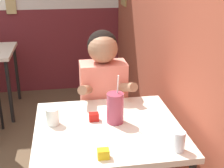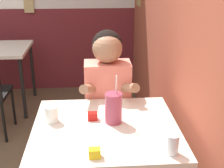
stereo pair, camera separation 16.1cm
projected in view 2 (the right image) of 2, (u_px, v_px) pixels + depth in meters
brick_wall_right at (160, 0)px, 2.72m from camera, size 0.08×4.74×2.70m
main_table at (106, 137)px, 1.89m from camera, size 0.87×0.79×0.75m
background_table at (1, 56)px, 3.60m from camera, size 0.65×0.72×0.75m
person_seated at (108, 103)px, 2.39m from camera, size 0.42×0.41×1.22m
cocktail_pitcher at (114, 108)px, 1.88m from camera, size 0.10×0.10×0.31m
glass_near_pitcher at (172, 144)px, 1.58m from camera, size 0.06×0.06×0.11m
glass_center at (52, 114)px, 1.90m from camera, size 0.08×0.08×0.10m
condiment_ketchup at (93, 116)px, 1.93m from camera, size 0.06×0.04×0.05m
condiment_mustard at (95, 153)px, 1.56m from camera, size 0.06×0.04×0.05m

